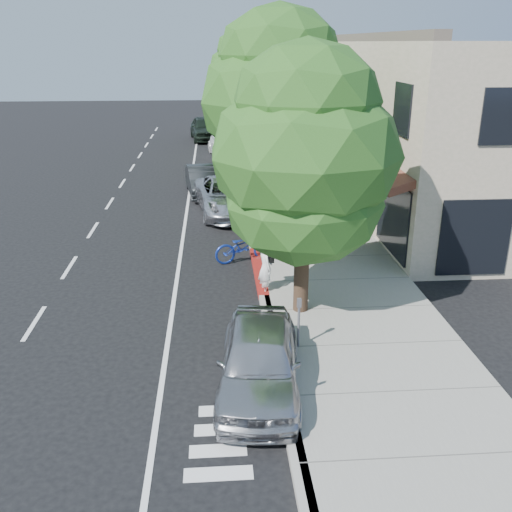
{
  "coord_description": "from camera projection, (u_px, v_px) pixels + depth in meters",
  "views": [
    {
      "loc": [
        -1.33,
        -15.88,
        6.97
      ],
      "look_at": [
        -0.23,
        -0.98,
        1.35
      ],
      "focal_mm": 40.0,
      "sensor_mm": 36.0,
      "label": 1
    }
  ],
  "objects": [
    {
      "name": "street_tree_1",
      "position": [
        278.0,
        104.0,
        19.41
      ],
      "size": [
        5.49,
        5.49,
        8.23
      ],
      "color": "black",
      "rests_on": "ground"
    },
    {
      "name": "dark_sedan",
      "position": [
        203.0,
        180.0,
        27.67
      ],
      "size": [
        1.92,
        4.25,
        1.35
      ],
      "primitive_type": "imported",
      "rotation": [
        0.0,
        0.0,
        0.12
      ],
      "color": "black",
      "rests_on": "ground"
    },
    {
      "name": "street_tree_0",
      "position": [
        305.0,
        158.0,
        14.06
      ],
      "size": [
        4.8,
        4.8,
        7.12
      ],
      "color": "black",
      "rests_on": "ground"
    },
    {
      "name": "street_tree_5",
      "position": [
        242.0,
        72.0,
        41.85
      ],
      "size": [
        5.11,
        5.11,
        8.01
      ],
      "color": "black",
      "rests_on": "ground"
    },
    {
      "name": "dark_suv_far",
      "position": [
        205.0,
        128.0,
        43.07
      ],
      "size": [
        2.6,
        5.33,
        1.75
      ],
      "primitive_type": "imported",
      "rotation": [
        0.0,
        0.0,
        0.11
      ],
      "color": "black",
      "rests_on": "ground"
    },
    {
      "name": "curb_red_segment",
      "position": [
        259.0,
        271.0,
        18.28
      ],
      "size": [
        0.32,
        4.0,
        0.15
      ],
      "primitive_type": "cube",
      "color": "maroon",
      "rests_on": "ground"
    },
    {
      "name": "bicycle",
      "position": [
        244.0,
        246.0,
        19.13
      ],
      "size": [
        2.19,
        1.28,
        1.09
      ],
      "primitive_type": "imported",
      "rotation": [
        0.0,
        0.0,
        1.86
      ],
      "color": "#163099",
      "rests_on": "ground"
    },
    {
      "name": "pedestrian",
      "position": [
        288.0,
        169.0,
        28.81
      ],
      "size": [
        0.96,
        0.91,
        1.57
      ],
      "primitive_type": "imported",
      "rotation": [
        0.0,
        0.0,
        3.72
      ],
      "color": "black",
      "rests_on": "sidewalk"
    },
    {
      "name": "cyclist",
      "position": [
        265.0,
        268.0,
        16.55
      ],
      "size": [
        0.52,
        0.68,
        1.65
      ],
      "primitive_type": "imported",
      "rotation": [
        0.0,
        0.0,
        1.8
      ],
      "color": "white",
      "rests_on": "ground"
    },
    {
      "name": "street_tree_4",
      "position": [
        247.0,
        80.0,
        36.31
      ],
      "size": [
        5.11,
        5.11,
        7.79
      ],
      "color": "black",
      "rests_on": "ground"
    },
    {
      "name": "ground",
      "position": [
        261.0,
        286.0,
        17.37
      ],
      "size": [
        120.0,
        120.0,
        0.0
      ],
      "primitive_type": "plane",
      "color": "black",
      "rests_on": "ground"
    },
    {
      "name": "silver_suv",
      "position": [
        228.0,
        196.0,
        24.52
      ],
      "size": [
        3.21,
        5.72,
        1.51
      ],
      "primitive_type": "imported",
      "rotation": [
        0.0,
        0.0,
        0.13
      ],
      "color": "silver",
      "rests_on": "ground"
    },
    {
      "name": "storefront_building",
      "position": [
        398.0,
        105.0,
        33.6
      ],
      "size": [
        10.0,
        36.0,
        7.0
      ],
      "primitive_type": "cube",
      "color": "beige",
      "rests_on": "ground"
    },
    {
      "name": "street_tree_2",
      "position": [
        263.0,
        105.0,
        25.23
      ],
      "size": [
        5.02,
        5.02,
        7.28
      ],
      "color": "black",
      "rests_on": "ground"
    },
    {
      "name": "curb",
      "position": [
        246.0,
        211.0,
        24.81
      ],
      "size": [
        0.3,
        56.0,
        0.15
      ],
      "primitive_type": "cube",
      "color": "#9E998E",
      "rests_on": "ground"
    },
    {
      "name": "near_car_a",
      "position": [
        259.0,
        360.0,
        11.95
      ],
      "size": [
        2.11,
        4.35,
        1.43
      ],
      "primitive_type": "imported",
      "rotation": [
        0.0,
        0.0,
        -0.1
      ],
      "color": "#B2B2B7",
      "rests_on": "ground"
    },
    {
      "name": "street_tree_3",
      "position": [
        254.0,
        88.0,
        30.74
      ],
      "size": [
        4.58,
        4.58,
        7.5
      ],
      "color": "black",
      "rests_on": "ground"
    },
    {
      "name": "sidewalk",
      "position": [
        299.0,
        210.0,
        24.97
      ],
      "size": [
        4.6,
        56.0,
        0.15
      ],
      "primitive_type": "cube",
      "color": "gray",
      "rests_on": "ground"
    },
    {
      "name": "white_pickup",
      "position": [
        227.0,
        146.0,
        36.68
      ],
      "size": [
        2.68,
        5.24,
        1.46
      ],
      "primitive_type": "imported",
      "rotation": [
        0.0,
        0.0,
        0.13
      ],
      "color": "white",
      "rests_on": "ground"
    }
  ]
}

